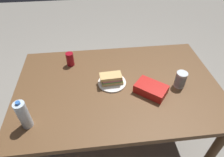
{
  "coord_description": "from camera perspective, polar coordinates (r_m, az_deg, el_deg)",
  "views": [
    {
      "loc": [
        0.18,
        1.12,
        1.83
      ],
      "look_at": [
        0.04,
        -0.02,
        0.8
      ],
      "focal_mm": 31.34,
      "sensor_mm": 36.0,
      "label": 1
    }
  ],
  "objects": [
    {
      "name": "plastic_cup_stack",
      "position": [
        1.6,
        19.37,
        -0.28
      ],
      "size": [
        0.08,
        0.08,
        0.13
      ],
      "color": "silver",
      "rests_on": "dining_table"
    },
    {
      "name": "paper_plate",
      "position": [
        1.57,
        0.0,
        -1.19
      ],
      "size": [
        0.23,
        0.23,
        0.01
      ],
      "primitive_type": "cylinder",
      "color": "white",
      "rests_on": "dining_table"
    },
    {
      "name": "sandwich",
      "position": [
        1.54,
        -0.13,
        0.02
      ],
      "size": [
        0.19,
        0.11,
        0.08
      ],
      "color": "#DBB26B",
      "rests_on": "paper_plate"
    },
    {
      "name": "ground_plane",
      "position": [
        2.15,
        1.28,
        -16.3
      ],
      "size": [
        8.0,
        8.0,
        0.0
      ],
      "primitive_type": "plane",
      "color": "gray"
    },
    {
      "name": "water_bottle_tall",
      "position": [
        1.35,
        -24.42,
        -9.63
      ],
      "size": [
        0.07,
        0.07,
        0.22
      ],
      "color": "silver",
      "rests_on": "dining_table"
    },
    {
      "name": "soda_can_red",
      "position": [
        1.76,
        -12.13,
        5.53
      ],
      "size": [
        0.07,
        0.07,
        0.12
      ],
      "primitive_type": "cylinder",
      "color": "maroon",
      "rests_on": "dining_table"
    },
    {
      "name": "chip_bag",
      "position": [
        1.51,
        11.29,
        -3.02
      ],
      "size": [
        0.27,
        0.26,
        0.07
      ],
      "primitive_type": "cube",
      "rotation": [
        0.0,
        0.0,
        5.58
      ],
      "color": "red",
      "rests_on": "dining_table"
    },
    {
      "name": "dining_table",
      "position": [
        1.63,
        1.63,
        -3.87
      ],
      "size": [
        1.61,
        1.04,
        0.75
      ],
      "color": "brown",
      "rests_on": "ground_plane"
    }
  ]
}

